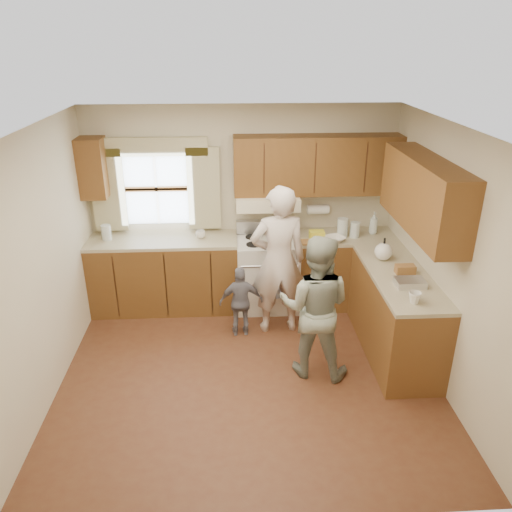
{
  "coord_description": "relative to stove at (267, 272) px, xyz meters",
  "views": [
    {
      "loc": [
        -0.16,
        -4.26,
        3.22
      ],
      "look_at": [
        0.1,
        0.4,
        1.15
      ],
      "focal_mm": 35.0,
      "sensor_mm": 36.0,
      "label": 1
    }
  ],
  "objects": [
    {
      "name": "room",
      "position": [
        -0.3,
        -1.44,
        0.78
      ],
      "size": [
        3.8,
        3.8,
        3.8
      ],
      "color": "#512919",
      "rests_on": "ground"
    },
    {
      "name": "kitchen_fixtures",
      "position": [
        0.31,
        -0.36,
        0.37
      ],
      "size": [
        3.8,
        2.25,
        2.15
      ],
      "color": "#45280E",
      "rests_on": "ground"
    },
    {
      "name": "stove",
      "position": [
        0.0,
        0.0,
        0.0
      ],
      "size": [
        0.76,
        0.67,
        1.07
      ],
      "color": "silver",
      "rests_on": "ground"
    },
    {
      "name": "woman_left",
      "position": [
        0.08,
        -0.59,
        0.42
      ],
      "size": [
        0.68,
        0.49,
        1.77
      ],
      "primitive_type": "imported",
      "rotation": [
        0.0,
        0.0,
        3.24
      ],
      "color": "beige",
      "rests_on": "ground"
    },
    {
      "name": "woman_right",
      "position": [
        0.36,
        -1.43,
        0.29
      ],
      "size": [
        0.87,
        0.76,
        1.51
      ],
      "primitive_type": "imported",
      "rotation": [
        0.0,
        0.0,
        2.85
      ],
      "color": "#2B4536",
      "rests_on": "ground"
    },
    {
      "name": "child",
      "position": [
        -0.35,
        -0.68,
        -0.04
      ],
      "size": [
        0.51,
        0.24,
        0.85
      ],
      "primitive_type": "imported",
      "rotation": [
        0.0,
        0.0,
        3.2
      ],
      "color": "slate",
      "rests_on": "ground"
    }
  ]
}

